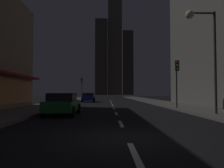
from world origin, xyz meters
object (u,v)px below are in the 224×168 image
at_px(fire_hydrant_far_left, 61,102).
at_px(street_lamp_right, 202,36).
at_px(car_parked_far, 88,97).
at_px(car_parked_near, 63,104).
at_px(traffic_light_far_left, 82,84).
at_px(traffic_light_near_right, 177,73).

relative_size(fire_hydrant_far_left, street_lamp_right, 0.10).
xyz_separation_m(car_parked_far, fire_hydrant_far_left, (-2.30, -9.65, -0.29)).
xyz_separation_m(car_parked_near, street_lamp_right, (8.98, -0.99, 4.33)).
distance_m(car_parked_near, car_parked_far, 20.60).
height_order(car_parked_near, traffic_light_far_left, traffic_light_far_left).
xyz_separation_m(car_parked_near, fire_hydrant_far_left, (-2.30, 10.95, -0.29)).
relative_size(car_parked_far, traffic_light_near_right, 1.01).
distance_m(car_parked_far, fire_hydrant_far_left, 9.93).
height_order(traffic_light_near_right, street_lamp_right, street_lamp_right).
bearing_deg(traffic_light_far_left, street_lamp_right, -69.39).
bearing_deg(fire_hydrant_far_left, car_parked_far, 76.60).
bearing_deg(fire_hydrant_far_left, car_parked_near, -78.14).
bearing_deg(traffic_light_near_right, traffic_light_far_left, 115.17).
height_order(fire_hydrant_far_left, street_lamp_right, street_lamp_right).
bearing_deg(traffic_light_far_left, car_parked_far, -75.48).
bearing_deg(car_parked_near, traffic_light_near_right, 26.48).
relative_size(car_parked_far, traffic_light_far_left, 1.01).
bearing_deg(car_parked_far, car_parked_near, -90.00).
bearing_deg(car_parked_far, traffic_light_near_right, -60.47).
bearing_deg(traffic_light_near_right, car_parked_far, 119.53).
distance_m(car_parked_near, fire_hydrant_far_left, 11.19).
height_order(car_parked_far, street_lamp_right, street_lamp_right).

